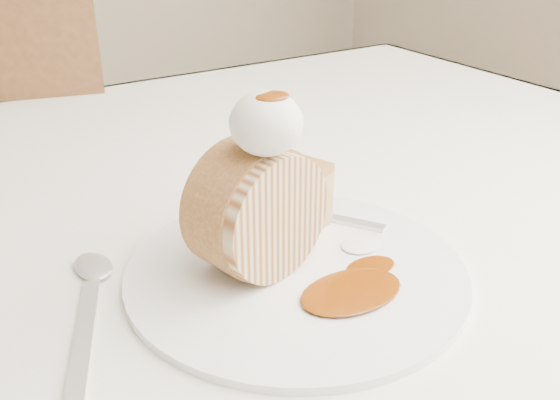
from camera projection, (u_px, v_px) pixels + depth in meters
table at (182, 256)px, 0.73m from camera, size 1.40×0.90×0.75m
plate at (296, 271)px, 0.53m from camera, size 0.37×0.37×0.01m
roulade_slice at (257, 210)px, 0.51m from camera, size 0.12×0.08×0.11m
cake_chunk at (288, 201)px, 0.59m from camera, size 0.08×0.08×0.05m
whipped_cream at (266, 123)px, 0.47m from camera, size 0.06×0.06×0.05m
caramel_drizzle at (272, 88)px, 0.45m from camera, size 0.03×0.02×0.01m
caramel_pool at (351, 291)px, 0.50m from camera, size 0.11×0.09×0.00m
fork at (324, 216)px, 0.61m from camera, size 0.11×0.16×0.00m
spoon at (84, 337)px, 0.46m from camera, size 0.09×0.18×0.00m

